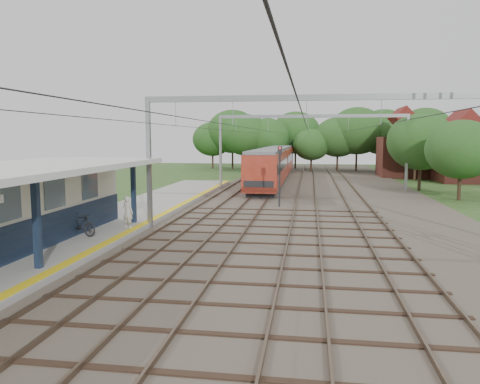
{
  "coord_description": "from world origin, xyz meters",
  "views": [
    {
      "loc": [
        3.42,
        -8.71,
        4.87
      ],
      "look_at": [
        -0.76,
        19.19,
        1.6
      ],
      "focal_mm": 35.0,
      "sensor_mm": 36.0,
      "label": 1
    }
  ],
  "objects_px": {
    "person": "(128,212)",
    "train": "(275,163)",
    "signal_post": "(280,170)",
    "bicycle": "(81,224)"
  },
  "relations": [
    {
      "from": "train",
      "to": "signal_post",
      "type": "xyz_separation_m",
      "value": [
        1.85,
        -21.07,
        0.62
      ]
    },
    {
      "from": "person",
      "to": "signal_post",
      "type": "bearing_deg",
      "value": -106.8
    },
    {
      "from": "person",
      "to": "signal_post",
      "type": "height_order",
      "value": "signal_post"
    },
    {
      "from": "bicycle",
      "to": "train",
      "type": "bearing_deg",
      "value": 6.86
    },
    {
      "from": "person",
      "to": "train",
      "type": "height_order",
      "value": "train"
    },
    {
      "from": "person",
      "to": "bicycle",
      "type": "xyz_separation_m",
      "value": [
        -1.45,
        -2.13,
        -0.28
      ]
    },
    {
      "from": "person",
      "to": "train",
      "type": "bearing_deg",
      "value": -82.03
    },
    {
      "from": "bicycle",
      "to": "signal_post",
      "type": "height_order",
      "value": "signal_post"
    },
    {
      "from": "person",
      "to": "train",
      "type": "xyz_separation_m",
      "value": [
        5.1,
        31.38,
        0.91
      ]
    },
    {
      "from": "train",
      "to": "signal_post",
      "type": "height_order",
      "value": "signal_post"
    }
  ]
}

